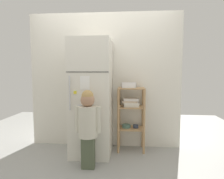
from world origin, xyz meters
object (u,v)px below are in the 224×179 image
child_standing (88,121)px  fruit_bin (129,86)px  pantry_shelf_unit (131,111)px  refrigerator (92,98)px

child_standing → fruit_bin: bearing=51.2°
child_standing → fruit_bin: size_ratio=4.62×
pantry_shelf_unit → fruit_bin: (-0.04, 0.01, 0.42)m
child_standing → pantry_shelf_unit: 0.89m
pantry_shelf_unit → child_standing: bearing=-131.0°
fruit_bin → refrigerator: bearing=-163.1°
refrigerator → pantry_shelf_unit: (0.62, 0.17, -0.24)m
refrigerator → fruit_bin: refrigerator is taller
refrigerator → child_standing: bearing=-85.6°
child_standing → fruit_bin: fruit_bin is taller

